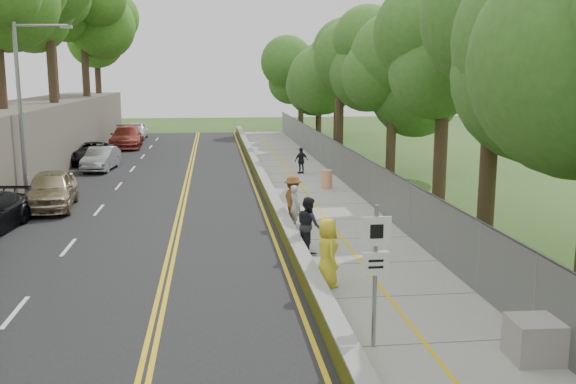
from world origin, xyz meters
TOP-DOWN VIEW (x-y plane):
  - ground at (0.00, 0.00)m, footprint 140.00×140.00m
  - road at (-5.40, 15.00)m, footprint 11.20×66.00m
  - sidewalk at (2.55, 15.00)m, footprint 4.20×66.00m
  - jersey_barrier at (0.25, 15.00)m, footprint 0.42×66.00m
  - chainlink_fence at (4.65, 15.00)m, footprint 0.04×66.00m
  - trees_fenceside at (7.00, 15.00)m, footprint 7.00×66.00m
  - streetlight at (-10.46, 14.00)m, footprint 2.52×0.22m
  - signpost at (1.05, -3.02)m, footprint 0.62×0.09m
  - construction_barrel at (3.42, 16.00)m, footprint 0.57×0.57m
  - concrete_block at (4.30, -4.00)m, footprint 1.32×1.01m
  - car_4 at (-9.28, 12.59)m, footprint 2.40×5.01m
  - car_5 at (-9.00, 23.74)m, footprint 1.85×4.33m
  - car_6 at (-10.00, 26.87)m, footprint 2.28×4.90m
  - car_7 at (-9.00, 35.63)m, footprint 2.61×5.85m
  - car_8 at (-9.00, 42.38)m, footprint 1.82×4.41m
  - painter_0 at (0.75, 1.00)m, footprint 0.77×1.03m
  - painter_1 at (0.75, 7.90)m, footprint 0.54×0.67m
  - painter_2 at (0.75, 4.41)m, footprint 0.94×1.07m
  - painter_3 at (0.75, 8.51)m, footprint 0.97×1.35m
  - person_far at (2.80, 20.94)m, footprint 0.97×0.71m

SIDE VIEW (x-z plane):
  - ground at x=0.00m, z-range 0.00..0.00m
  - road at x=-5.40m, z-range 0.00..0.04m
  - sidewalk at x=2.55m, z-range 0.00..0.05m
  - jersey_barrier at x=0.25m, z-range 0.00..0.60m
  - concrete_block at x=4.30m, z-range 0.05..0.91m
  - construction_barrel at x=3.42m, z-range 0.05..0.99m
  - car_6 at x=-10.00m, z-range 0.04..1.40m
  - car_5 at x=-9.00m, z-range 0.04..1.43m
  - car_8 at x=-9.00m, z-range 0.04..1.53m
  - person_far at x=2.80m, z-range 0.05..1.57m
  - painter_1 at x=0.75m, z-range 0.05..1.67m
  - car_4 at x=-9.28m, z-range 0.04..1.69m
  - car_7 at x=-9.00m, z-range 0.04..1.71m
  - painter_2 at x=0.75m, z-range 0.05..1.90m
  - painter_3 at x=0.75m, z-range 0.05..1.94m
  - chainlink_fence at x=4.65m, z-range 0.00..2.00m
  - painter_0 at x=0.75m, z-range 0.05..1.96m
  - signpost at x=1.05m, z-range 0.41..3.51m
  - streetlight at x=-10.46m, z-range 0.64..8.64m
  - trees_fenceside at x=7.00m, z-range 0.00..14.00m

